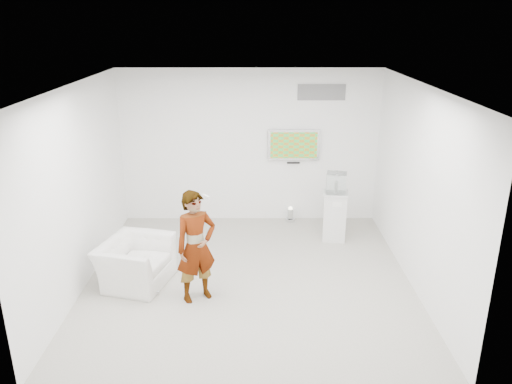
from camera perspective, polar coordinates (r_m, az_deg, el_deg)
room at (r=7.33m, az=-0.89°, el=0.38°), size 5.01×5.01×3.00m
tv at (r=9.70m, az=4.33°, el=5.40°), size 1.00×0.08×0.60m
logo_decal at (r=9.59m, az=7.50°, el=11.23°), size 0.90×0.02×0.30m
person at (r=7.13m, az=-6.86°, el=-6.21°), size 0.72×0.64×1.65m
armchair at (r=7.91m, az=-13.61°, el=-7.82°), size 1.17×1.27×0.69m
pedestal at (r=9.22m, az=8.97°, el=-2.69°), size 0.50×0.50×0.92m
floor_uplight at (r=10.01m, az=3.95°, el=-2.56°), size 0.23×0.23×0.30m
vitrine at (r=9.00m, az=9.17°, el=1.05°), size 0.41×0.41×0.35m
console at (r=9.02m, az=9.15°, el=0.62°), size 0.09×0.16×0.21m
wii_remote at (r=7.09m, az=-5.72°, el=-0.52°), size 0.12×0.14×0.04m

